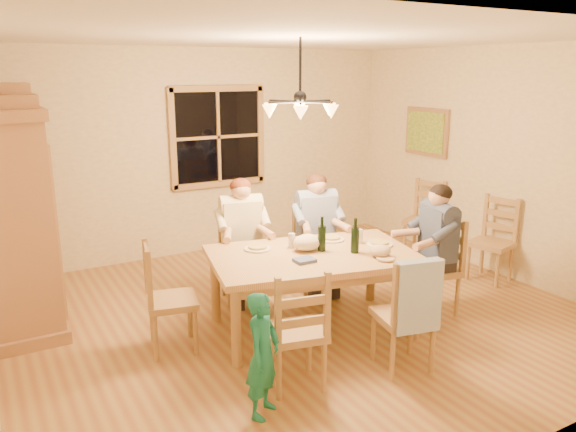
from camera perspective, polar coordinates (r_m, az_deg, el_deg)
floor at (r=5.78m, az=1.12°, el=-10.06°), size 5.50×5.50×0.00m
ceiling at (r=5.26m, az=1.28°, el=17.75°), size 5.50×5.00×0.02m
wall_back at (r=7.58m, az=-8.58°, el=6.39°), size 5.50×0.02×2.70m
wall_right at (r=7.15m, az=20.58°, el=5.14°), size 0.02×5.00×2.70m
window at (r=7.60m, az=-7.13°, el=7.98°), size 1.30×0.06×1.30m
painting at (r=7.90m, az=13.88°, el=8.29°), size 0.06×0.78×0.64m
chandelier at (r=5.26m, az=1.24°, el=10.97°), size 0.77×0.68×0.71m
armoire at (r=5.86m, az=-26.12°, el=-0.27°), size 0.66×1.40×2.30m
dining_table at (r=5.26m, az=2.54°, el=-4.83°), size 2.09×1.52×0.76m
chair_far_left at (r=6.06m, az=-4.63°, el=-5.80°), size 0.52×0.50×0.99m
chair_far_right at (r=6.29m, az=2.86°, el=-5.01°), size 0.52×0.50×0.99m
chair_near_left at (r=4.49m, az=0.68°, el=-13.39°), size 0.52×0.50×0.99m
chair_near_right at (r=4.84m, az=11.58°, el=-11.55°), size 0.52×0.50×0.99m
chair_end_left at (r=5.13m, az=-11.62°, el=-10.00°), size 0.50×0.52×0.99m
chair_end_right at (r=5.94m, az=14.54°, el=-6.68°), size 0.50×0.52×0.99m
adult_woman at (r=5.90m, az=-4.74°, el=-0.89°), size 0.46×0.49×0.87m
adult_plaid_man at (r=6.13m, az=2.92°, el=-0.26°), size 0.46×0.49×0.87m
adult_slate_man at (r=5.77m, az=14.88°, el=-1.69°), size 0.49×0.46×0.87m
towel at (r=4.53m, az=13.00°, el=-7.99°), size 0.39×0.18×0.58m
wine_bottle_a at (r=5.26m, az=3.46°, el=-1.83°), size 0.08×0.08×0.33m
wine_bottle_b at (r=5.23m, az=6.84°, el=-1.99°), size 0.08×0.08×0.33m
plate_woman at (r=5.34m, az=-3.09°, el=-3.33°), size 0.26×0.26×0.02m
plate_plaid at (r=5.64m, az=4.40°, el=-2.38°), size 0.26×0.26×0.02m
plate_slate at (r=5.53m, az=9.26°, el=-2.85°), size 0.26×0.26×0.02m
wine_glass_a at (r=5.37m, az=0.38°, el=-2.51°), size 0.06×0.06×0.14m
wine_glass_b at (r=5.55m, az=7.30°, el=-2.06°), size 0.06×0.06×0.14m
cap at (r=5.19m, az=9.34°, el=-3.50°), size 0.20×0.20×0.11m
napkin at (r=4.99m, az=1.70°, el=-4.52°), size 0.21×0.17×0.03m
cloth_bundle at (r=5.29m, az=1.94°, el=-2.71°), size 0.28×0.22×0.15m
child at (r=4.07m, az=-2.56°, el=-13.91°), size 0.40×0.39×0.93m
chair_spare_front at (r=7.00m, az=19.83°, el=-3.83°), size 0.52×0.53×0.99m
chair_spare_back at (r=7.74m, az=13.50°, el=-1.62°), size 0.57×0.58×0.99m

